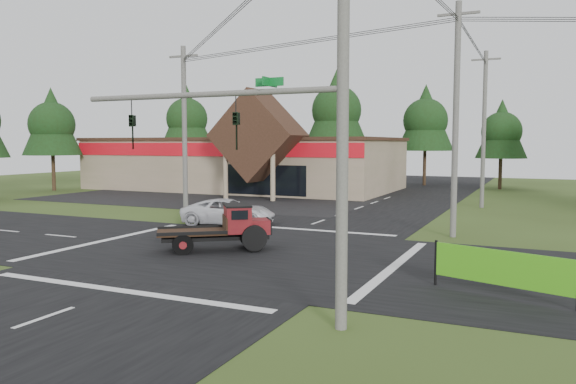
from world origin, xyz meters
The scene contains 19 objects.
ground centered at (0.00, 0.00, 0.00)m, with size 120.00×120.00×0.00m, color #314217.
road_ns centered at (0.00, 0.00, 0.01)m, with size 12.00×120.00×0.02m, color black.
road_ew centered at (0.00, 0.00, 0.01)m, with size 120.00×12.00×0.02m, color black.
parking_apron centered at (-14.00, 19.00, 0.01)m, with size 28.00×14.00×0.02m, color black.
cvs_building centered at (-15.70, 29.57, 2.78)m, with size 30.40×18.20×9.19m.
traffic_signal_mast centered at (5.82, -7.50, 4.43)m, with size 8.12×0.24×7.00m.
utility_pole_nr centered at (7.50, -7.50, 5.64)m, with size 2.00×0.30×11.00m.
utility_pole_nw centered at (-8.00, 8.00, 5.39)m, with size 2.00×0.30×10.50m.
utility_pole_ne centered at (8.00, 8.00, 5.89)m, with size 2.00×0.30×11.50m.
utility_pole_n centered at (8.00, 22.00, 5.74)m, with size 2.00×0.30×11.20m.
tree_row_a centered at (-30.00, 40.00, 8.05)m, with size 6.72×6.72×12.12m.
tree_row_b centered at (-20.00, 42.00, 6.70)m, with size 5.60×5.60×10.10m.
tree_row_c centered at (-10.00, 41.00, 8.72)m, with size 7.28×7.28×13.13m.
tree_row_d centered at (0.00, 42.00, 7.38)m, with size 6.16×6.16×11.11m.
tree_row_e centered at (8.00, 40.00, 6.03)m, with size 5.04×5.04×9.09m.
tree_side_w centered at (-32.00, 20.00, 6.70)m, with size 5.60×5.60×10.10m.
antique_flatbed_truck centered at (-0.90, 0.03, 1.02)m, with size 1.86×4.87×2.03m, color #5E0D13, non-canonical shape.
roadside_banner centered at (10.96, -2.77, 0.75)m, with size 4.42×0.13×1.51m, color #44A315, non-canonical shape.
white_pickup centered at (-4.37, 7.05, 0.74)m, with size 2.46×5.33×1.48m, color silver.
Camera 1 is at (12.03, -20.62, 4.68)m, focal length 35.00 mm.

